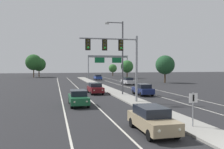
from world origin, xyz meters
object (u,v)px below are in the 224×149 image
object	(u,v)px
car_oncoming_darkred	(95,88)
car_receding_navy	(143,89)
tree_far_left_a	(39,64)
highway_sign_gantry	(108,59)
car_receding_silver	(128,81)
tree_far_left_b	(34,62)
tree_far_right_c	(127,67)
car_receding_blue	(98,77)
car_oncoming_green	(78,98)
overhead_signal_mast	(118,53)
median_sign_post	(193,104)
tree_far_right_a	(113,68)
street_lamp_median	(121,53)
car_oncoming_tan	(152,119)
tree_far_right_b	(165,65)

from	to	relation	value
car_oncoming_darkred	car_receding_navy	bearing A→B (deg)	-27.87
car_oncoming_darkred	tree_far_left_a	size ratio (longest dim) A/B	0.64
highway_sign_gantry	tree_far_left_a	xyz separation A→B (m)	(-22.47, 13.87, -1.58)
car_receding_silver	tree_far_left_b	xyz separation A→B (m)	(-22.43, 38.62, 4.47)
tree_far_right_c	tree_far_left_a	size ratio (longest dim) A/B	0.84
car_receding_silver	car_receding_blue	bearing A→B (deg)	99.62
car_oncoming_green	tree_far_right_c	world-z (taller)	tree_far_right_c
overhead_signal_mast	tree_far_right_c	distance (m)	51.99
car_receding_blue	median_sign_post	bearing A→B (deg)	-93.67
car_receding_navy	tree_far_right_a	size ratio (longest dim) A/B	0.94
car_receding_navy	tree_far_right_a	xyz separation A→B (m)	(10.85, 61.50, 2.29)
tree_far_right_c	highway_sign_gantry	bearing A→B (deg)	166.99
car_oncoming_green	tree_far_left_a	size ratio (longest dim) A/B	0.64
car_oncoming_darkred	tree_far_left_a	distance (m)	56.45
car_receding_blue	street_lamp_median	bearing A→B (deg)	-95.12
car_receding_navy	car_receding_blue	bearing A→B (deg)	89.59
car_oncoming_tan	car_receding_silver	world-z (taller)	same
car_receding_navy	tree_far_right_b	xyz separation A→B (m)	(13.76, 21.12, 3.48)
median_sign_post	tree_far_right_c	bearing A→B (deg)	76.66
car_receding_blue	tree_far_right_b	distance (m)	20.77
car_receding_silver	tree_far_left_b	distance (m)	44.89
highway_sign_gantry	median_sign_post	bearing A→B (deg)	-97.67
car_receding_navy	tree_far_left_b	size ratio (longest dim) A/B	0.55
car_oncoming_tan	highway_sign_gantry	bearing A→B (deg)	79.72
car_receding_navy	highway_sign_gantry	size ratio (longest dim) A/B	0.34
street_lamp_median	tree_far_left_b	size ratio (longest dim) A/B	1.23
car_receding_silver	tree_far_right_a	bearing A→B (deg)	80.36
street_lamp_median	car_oncoming_tan	xyz separation A→B (m)	(-3.15, -18.07, -4.97)
tree_far_right_b	tree_far_left_b	bearing A→B (deg)	132.85
car_oncoming_darkred	tree_far_right_b	world-z (taller)	tree_far_right_b
overhead_signal_mast	tree_far_left_b	world-z (taller)	tree_far_left_b
street_lamp_median	tree_far_right_a	world-z (taller)	street_lamp_median
car_receding_navy	car_receding_silver	bearing A→B (deg)	79.09
car_receding_blue	car_oncoming_green	bearing A→B (deg)	-102.80
median_sign_post	tree_far_right_a	distance (m)	80.04
highway_sign_gantry	overhead_signal_mast	bearing A→B (deg)	-101.59
car_oncoming_tan	tree_far_left_b	world-z (taller)	tree_far_left_b
median_sign_post	tree_far_right_c	world-z (taller)	tree_far_right_c
tree_far_right_c	car_oncoming_green	bearing A→B (deg)	-112.58
car_receding_blue	overhead_signal_mast	bearing A→B (deg)	-97.37
highway_sign_gantry	tree_far_right_a	distance (m)	18.14
tree_far_left_b	tree_far_right_b	xyz separation A→B (m)	(32.76, -35.31, -1.00)
car_receding_navy	overhead_signal_mast	bearing A→B (deg)	-130.60
car_oncoming_darkred	tree_far_right_b	distance (m)	26.97
car_oncoming_tan	tree_far_right_c	xyz separation A→B (m)	(17.26, 60.62, 3.02)
car_receding_silver	tree_far_right_a	size ratio (longest dim) A/B	0.94
street_lamp_median	highway_sign_gantry	world-z (taller)	street_lamp_median
median_sign_post	street_lamp_median	xyz separation A→B (m)	(0.23, 17.90, 4.21)
car_receding_navy	car_oncoming_green	bearing A→B (deg)	-145.49
car_oncoming_green	car_oncoming_tan	bearing A→B (deg)	-72.58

